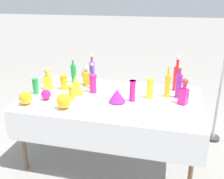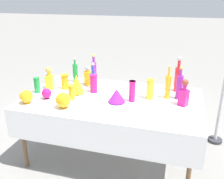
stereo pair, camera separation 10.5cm
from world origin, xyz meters
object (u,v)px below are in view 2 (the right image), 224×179
Objects in this scene: square_decanter_1 at (50,79)px; slender_vase_2 at (150,89)px; slender_vase_1 at (71,92)px; fluted_vase_0 at (117,95)px; fluted_vase_1 at (77,84)px; slender_vase_4 at (37,85)px; round_bowl_0 at (63,100)px; tall_bottle_4 at (168,86)px; tall_bottle_5 at (75,72)px; tall_bottle_3 at (179,86)px; square_decanter_0 at (184,94)px; square_decanter_2 at (88,77)px; slender_vase_0 at (94,83)px; tall_bottle_0 at (94,70)px; tall_bottle_1 at (93,79)px; tall_bottle_2 at (178,77)px; slender_vase_5 at (132,91)px; slender_vase_3 at (65,81)px; round_bowl_1 at (26,97)px; round_bowl_2 at (47,93)px.

slender_vase_2 is (1.22, 0.02, -0.00)m from square_decanter_1.
fluted_vase_0 is at bearing 6.33° from slender_vase_1.
square_decanter_1 reaches higher than fluted_vase_1.
round_bowl_0 is at bearing -31.60° from slender_vase_4.
tall_bottle_4 is 1.23m from tall_bottle_5.
tall_bottle_3 reaches higher than square_decanter_0.
square_decanter_2 is 0.28m from slender_vase_0.
tall_bottle_1 is (0.08, -0.25, -0.03)m from tall_bottle_0.
tall_bottle_0 is 0.40m from slender_vase_0.
tall_bottle_2 is 1.54m from square_decanter_1.
slender_vase_2 is (-0.36, 0.08, -0.00)m from square_decanter_0.
tall_bottle_3 is at bearing 16.67° from slender_vase_1.
tall_bottle_4 is 2.30× the size of slender_vase_1.
square_decanter_0 is 1.22× the size of slender_vase_5.
slender_vase_3 is 0.88m from slender_vase_5.
square_decanter_0 is 1.57× the size of slender_vase_3.
fluted_vase_1 reaches higher than round_bowl_1.
round_bowl_0 is at bearing -151.09° from tall_bottle_4.
tall_bottle_4 is at bearing 3.69° from square_decanter_1.
slender_vase_5 is at bearing 2.94° from slender_vase_4.
tall_bottle_5 is at bearing -179.10° from tall_bottle_2.
square_decanter_2 reaches higher than slender_vase_1.
square_decanter_1 is at bearing 149.37° from slender_vase_1.
slender_vase_1 reaches higher than round_bowl_2.
slender_vase_3 is at bearing -123.54° from tall_bottle_0.
square_decanter_1 reaches higher than square_decanter_2.
tall_bottle_5 reaches higher than slender_vase_4.
slender_vase_0 is 1.15× the size of fluted_vase_0.
fluted_vase_0 is 0.96m from round_bowl_1.
square_decanter_0 reaches higher than square_decanter_1.
square_decanter_0 is 1.96× the size of round_bowl_1.
tall_bottle_0 is 0.47m from fluted_vase_1.
tall_bottle_5 is 0.56m from slender_vase_4.
square_decanter_0 reaches higher than round_bowl_2.
tall_bottle_2 is at bearing -3.84° from tall_bottle_0.
slender_vase_3 is at bearing 113.97° from round_bowl_0.
tall_bottle_0 is at bearing 128.49° from fluted_vase_0.
tall_bottle_2 is at bearing 0.90° from tall_bottle_5.
slender_vase_1 is at bearing -30.63° from square_decanter_1.
tall_bottle_0 is at bearing 88.80° from round_bowl_0.
square_decanter_1 is 0.39m from fluted_vase_1.
tall_bottle_5 is 1.45× the size of fluted_vase_1.
tall_bottle_4 reaches higher than round_bowl_0.
tall_bottle_1 reaches higher than slender_vase_1.
fluted_vase_0 is at bearing -155.07° from slender_vase_5.
slender_vase_2 is 0.84m from fluted_vase_1.
tall_bottle_5 is 2.27× the size of round_bowl_1.
tall_bottle_4 is at bearing 8.37° from fluted_vase_1.
slender_vase_3 is at bearing -134.60° from square_decanter_2.
tall_bottle_3 is at bearing 15.93° from round_bowl_2.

